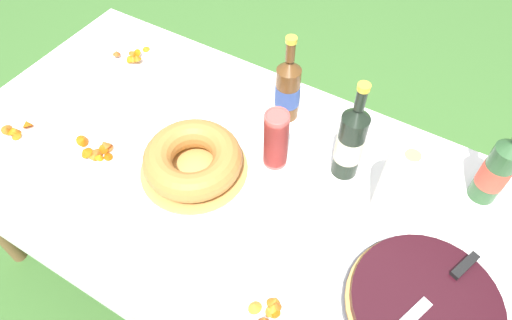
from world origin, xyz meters
TOP-DOWN VIEW (x-y plane):
  - ground_plane at (0.00, 0.00)m, footprint 16.00×16.00m
  - garden_table at (0.00, 0.00)m, footprint 1.84×0.94m
  - tablecloth at (0.00, 0.00)m, footprint 1.85×0.95m
  - berry_tart at (0.60, -0.10)m, footprint 0.39×0.39m
  - serving_knife at (0.61, -0.08)m, footprint 0.15×0.36m
  - bundt_cake at (-0.13, -0.04)m, footprint 0.32×0.32m
  - cup_stack at (0.07, 0.12)m, footprint 0.07×0.07m
  - cider_bottle_green at (0.64, 0.32)m, footprint 0.08×0.08m
  - cider_bottle_amber at (0.00, 0.31)m, footprint 0.08×0.08m
  - juice_bottle_red at (0.26, 0.19)m, footprint 0.08×0.08m
  - snack_plate_near at (-0.62, 0.27)m, footprint 0.21×0.21m
  - snack_plate_left at (-0.42, -0.15)m, footprint 0.19×0.19m
  - snack_plate_right at (-0.69, -0.20)m, footprint 0.20×0.20m
  - snack_plate_far at (0.29, -0.29)m, footprint 0.21×0.21m
  - paper_towel_roll at (0.43, 0.12)m, footprint 0.11×0.11m

SIDE VIEW (x-z plane):
  - ground_plane at x=0.00m, z-range 0.00..0.00m
  - garden_table at x=0.00m, z-range 0.28..0.96m
  - tablecloth at x=0.00m, z-range 0.61..0.72m
  - snack_plate_far at x=0.29m, z-range 0.66..0.72m
  - snack_plate_near at x=-0.62m, z-range 0.67..0.72m
  - snack_plate_right at x=-0.69m, z-range 0.66..0.72m
  - snack_plate_left at x=-0.42m, z-range 0.66..0.72m
  - berry_tart at x=0.60m, z-range 0.68..0.74m
  - bundt_cake at x=-0.13m, z-range 0.68..0.77m
  - serving_knife at x=0.61m, z-range 0.74..0.75m
  - cup_stack at x=0.07m, z-range 0.68..0.88m
  - cider_bottle_amber at x=0.00m, z-range 0.64..0.95m
  - cider_bottle_green at x=0.64m, z-range 0.64..0.96m
  - paper_towel_roll at x=0.43m, z-range 0.68..0.93m
  - juice_bottle_red at x=0.26m, z-range 0.64..0.98m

